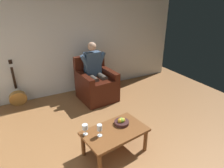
{
  "coord_description": "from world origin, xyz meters",
  "views": [
    {
      "loc": [
        0.93,
        1.55,
        2.18
      ],
      "look_at": [
        -0.53,
        -1.24,
        0.79
      ],
      "focal_mm": 31.58,
      "sensor_mm": 36.0,
      "label": 1
    }
  ],
  "objects_px": {
    "armchair": "(96,85)",
    "fruit_bowl": "(122,122)",
    "guitar": "(18,96)",
    "wine_glass_near": "(100,128)",
    "wine_glass_far": "(85,128)",
    "person_seated": "(95,70)",
    "coffee_table": "(115,134)"
  },
  "relations": [
    {
      "from": "armchair",
      "to": "guitar",
      "type": "distance_m",
      "value": 1.71
    },
    {
      "from": "person_seated",
      "to": "fruit_bowl",
      "type": "distance_m",
      "value": 1.74
    },
    {
      "from": "coffee_table",
      "to": "wine_glass_far",
      "type": "distance_m",
      "value": 0.46
    },
    {
      "from": "wine_glass_near",
      "to": "fruit_bowl",
      "type": "bearing_deg",
      "value": -166.75
    },
    {
      "from": "person_seated",
      "to": "wine_glass_far",
      "type": "relative_size",
      "value": 8.02
    },
    {
      "from": "guitar",
      "to": "wine_glass_near",
      "type": "relative_size",
      "value": 5.52
    },
    {
      "from": "armchair",
      "to": "fruit_bowl",
      "type": "relative_size",
      "value": 4.29
    },
    {
      "from": "armchair",
      "to": "guitar",
      "type": "relative_size",
      "value": 0.96
    },
    {
      "from": "guitar",
      "to": "fruit_bowl",
      "type": "xyz_separation_m",
      "value": [
        -1.34,
        2.14,
        0.23
      ]
    },
    {
      "from": "guitar",
      "to": "fruit_bowl",
      "type": "height_order",
      "value": "guitar"
    },
    {
      "from": "guitar",
      "to": "wine_glass_far",
      "type": "relative_size",
      "value": 6.21
    },
    {
      "from": "person_seated",
      "to": "coffee_table",
      "type": "bearing_deg",
      "value": 70.77
    },
    {
      "from": "armchair",
      "to": "fruit_bowl",
      "type": "xyz_separation_m",
      "value": [
        0.3,
        1.67,
        0.11
      ]
    },
    {
      "from": "armchair",
      "to": "coffee_table",
      "type": "xyz_separation_m",
      "value": [
        0.47,
        1.76,
        0.01
      ]
    },
    {
      "from": "armchair",
      "to": "wine_glass_far",
      "type": "bearing_deg",
      "value": 57.28
    },
    {
      "from": "wine_glass_far",
      "to": "fruit_bowl",
      "type": "relative_size",
      "value": 0.72
    },
    {
      "from": "armchair",
      "to": "wine_glass_near",
      "type": "xyz_separation_m",
      "value": [
        0.71,
        1.77,
        0.19
      ]
    },
    {
      "from": "armchair",
      "to": "guitar",
      "type": "xyz_separation_m",
      "value": [
        1.64,
        -0.47,
        -0.12
      ]
    },
    {
      "from": "person_seated",
      "to": "wine_glass_near",
      "type": "distance_m",
      "value": 1.93
    },
    {
      "from": "coffee_table",
      "to": "wine_glass_far",
      "type": "height_order",
      "value": "wine_glass_far"
    },
    {
      "from": "coffee_table",
      "to": "wine_glass_far",
      "type": "xyz_separation_m",
      "value": [
        0.41,
        -0.12,
        0.18
      ]
    },
    {
      "from": "wine_glass_far",
      "to": "fruit_bowl",
      "type": "bearing_deg",
      "value": 177.35
    },
    {
      "from": "armchair",
      "to": "wine_glass_far",
      "type": "xyz_separation_m",
      "value": [
        0.87,
        1.64,
        0.18
      ]
    },
    {
      "from": "wine_glass_near",
      "to": "fruit_bowl",
      "type": "xyz_separation_m",
      "value": [
        -0.41,
        -0.1,
        -0.08
      ]
    },
    {
      "from": "armchair",
      "to": "wine_glass_near",
      "type": "bearing_deg",
      "value": 63.45
    },
    {
      "from": "guitar",
      "to": "wine_glass_near",
      "type": "bearing_deg",
      "value": 112.61
    },
    {
      "from": "wine_glass_near",
      "to": "armchair",
      "type": "bearing_deg",
      "value": -111.85
    },
    {
      "from": "armchair",
      "to": "guitar",
      "type": "bearing_deg",
      "value": -20.71
    },
    {
      "from": "person_seated",
      "to": "coffee_table",
      "type": "relative_size",
      "value": 1.31
    },
    {
      "from": "armchair",
      "to": "wine_glass_far",
      "type": "relative_size",
      "value": 5.98
    },
    {
      "from": "wine_glass_far",
      "to": "coffee_table",
      "type": "bearing_deg",
      "value": 163.84
    },
    {
      "from": "armchair",
      "to": "coffee_table",
      "type": "relative_size",
      "value": 0.98
    }
  ]
}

